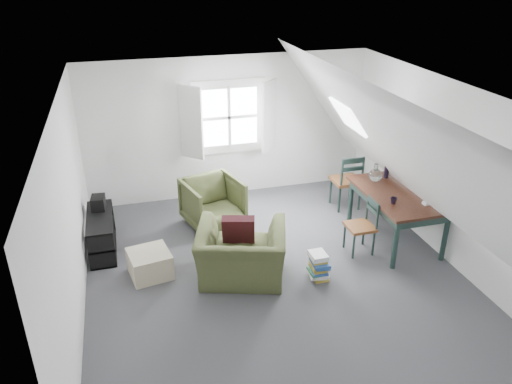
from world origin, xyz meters
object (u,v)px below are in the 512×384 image
object	(u,v)px
media_shelf	(102,236)
magazine_stack	(319,266)
armchair_far	(214,224)
dining_chair_near	(362,225)
dining_chair_far	(347,180)
armchair_near	(242,277)
ottoman	(150,264)
dining_table	(397,199)

from	to	relation	value
media_shelf	magazine_stack	world-z (taller)	media_shelf
armchair_far	dining_chair_near	size ratio (longest dim) A/B	1.05
dining_chair_far	dining_chair_near	distance (m)	1.43
armchair_near	ottoman	size ratio (longest dim) A/B	2.17
armchair_near	ottoman	world-z (taller)	armchair_near
ottoman	dining_chair_near	world-z (taller)	dining_chair_near
armchair_near	magazine_stack	xyz separation A→B (m)	(1.00, -0.28, 0.19)
dining_chair_far	dining_chair_near	world-z (taller)	dining_chair_far
dining_table	dining_chair_near	bearing A→B (deg)	-168.60
armchair_near	media_shelf	distance (m)	2.20
dining_table	magazine_stack	size ratio (longest dim) A/B	4.25
armchair_near	magazine_stack	bearing A→B (deg)	-177.76
dining_chair_far	armchair_near	bearing A→B (deg)	50.44
armchair_near	dining_table	bearing A→B (deg)	-153.83
dining_chair_near	media_shelf	xyz separation A→B (m)	(-3.67, 1.02, -0.18)
dining_chair_far	magazine_stack	distance (m)	2.24
dining_chair_near	media_shelf	bearing A→B (deg)	-97.06
armchair_near	dining_chair_far	xyz separation A→B (m)	(2.25, 1.56, 0.51)
media_shelf	armchair_far	bearing A→B (deg)	10.02
dining_chair_far	magazine_stack	size ratio (longest dim) A/B	2.63
armchair_far	ottoman	distance (m)	1.62
media_shelf	armchair_near	bearing A→B (deg)	-35.25
ottoman	dining_chair_near	xyz separation A→B (m)	(3.05, -0.21, 0.25)
dining_table	ottoman	bearing A→B (deg)	175.10
armchair_far	media_shelf	xyz separation A→B (m)	(-1.73, -0.35, 0.25)
dining_table	dining_chair_far	bearing A→B (deg)	97.35
dining_table	dining_chair_far	xyz separation A→B (m)	(-0.25, 1.19, -0.18)
dining_chair_far	dining_chair_near	xyz separation A→B (m)	(-0.39, -1.37, -0.08)
dining_table	magazine_stack	distance (m)	1.70
armchair_near	dining_chair_far	distance (m)	2.78
dining_chair_near	magazine_stack	size ratio (longest dim) A/B	2.20
dining_table	magazine_stack	world-z (taller)	dining_table
dining_table	media_shelf	distance (m)	4.41
magazine_stack	armchair_near	bearing A→B (deg)	164.53
dining_table	armchair_near	bearing A→B (deg)	-175.97
dining_chair_far	armchair_far	bearing A→B (deg)	15.52
armchair_far	magazine_stack	bearing A→B (deg)	-74.93
armchair_far	dining_table	world-z (taller)	dining_table
media_shelf	magazine_stack	bearing A→B (deg)	-29.36
armchair_near	dining_table	world-z (taller)	dining_table
dining_chair_near	media_shelf	world-z (taller)	dining_chair_near
armchair_far	dining_chair_near	distance (m)	2.42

